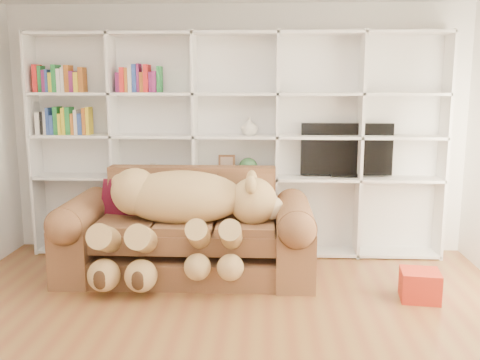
{
  "coord_description": "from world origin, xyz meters",
  "views": [
    {
      "loc": [
        0.31,
        -3.4,
        1.86
      ],
      "look_at": [
        0.08,
        1.63,
        0.95
      ],
      "focal_mm": 40.0,
      "sensor_mm": 36.0,
      "label": 1
    }
  ],
  "objects_px": {
    "sofa": "(188,236)",
    "gift_box": "(420,285)",
    "teddy_bear": "(182,210)",
    "tv": "(346,150)"
  },
  "relations": [
    {
      "from": "gift_box",
      "to": "teddy_bear",
      "type": "bearing_deg",
      "value": 170.5
    },
    {
      "from": "teddy_bear",
      "to": "tv",
      "type": "height_order",
      "value": "tv"
    },
    {
      "from": "sofa",
      "to": "tv",
      "type": "bearing_deg",
      "value": 23.97
    },
    {
      "from": "sofa",
      "to": "gift_box",
      "type": "xyz_separation_m",
      "value": [
        2.1,
        -0.56,
        -0.25
      ]
    },
    {
      "from": "teddy_bear",
      "to": "sofa",
      "type": "bearing_deg",
      "value": 74.07
    },
    {
      "from": "sofa",
      "to": "teddy_bear",
      "type": "relative_size",
      "value": 1.39
    },
    {
      "from": "gift_box",
      "to": "tv",
      "type": "bearing_deg",
      "value": 110.54
    },
    {
      "from": "teddy_bear",
      "to": "gift_box",
      "type": "relative_size",
      "value": 5.33
    },
    {
      "from": "sofa",
      "to": "tv",
      "type": "relative_size",
      "value": 2.47
    },
    {
      "from": "gift_box",
      "to": "tv",
      "type": "distance_m",
      "value": 1.71
    }
  ]
}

